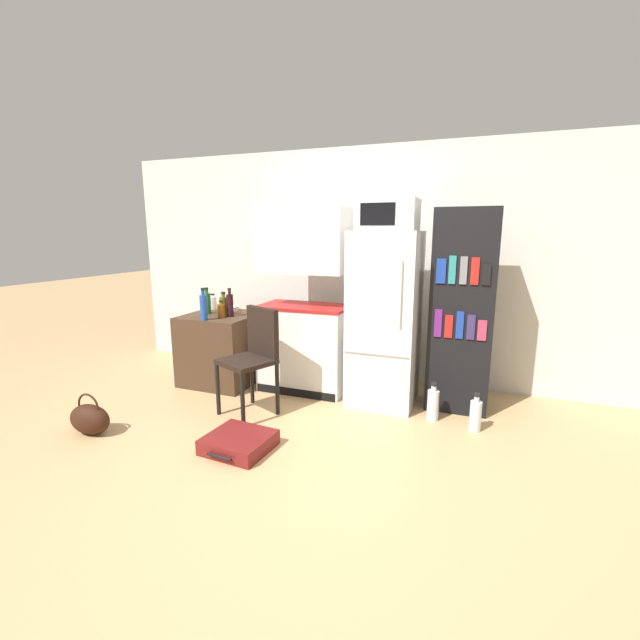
{
  "coord_description": "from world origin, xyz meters",
  "views": [
    {
      "loc": [
        1.06,
        -2.45,
        1.57
      ],
      "look_at": [
        -0.21,
        0.85,
        0.84
      ],
      "focal_mm": 24.0,
      "sensor_mm": 36.0,
      "label": 1
    }
  ],
  "objects": [
    {
      "name": "ground_plane",
      "position": [
        0.0,
        0.0,
        0.0
      ],
      "size": [
        24.0,
        24.0,
        0.0
      ],
      "primitive_type": "plane",
      "color": "tan"
    },
    {
      "name": "wall_back",
      "position": [
        0.2,
        2.0,
        1.21
      ],
      "size": [
        6.4,
        0.1,
        2.42
      ],
      "color": "silver",
      "rests_on": "ground_plane"
    },
    {
      "name": "side_table",
      "position": [
        -1.47,
        1.24,
        0.36
      ],
      "size": [
        0.71,
        0.71,
        0.73
      ],
      "color": "#422D1E",
      "rests_on": "ground_plane"
    },
    {
      "name": "kitchen_hutch",
      "position": [
        -0.57,
        1.36,
        0.83
      ],
      "size": [
        0.87,
        0.5,
        1.79
      ],
      "color": "white",
      "rests_on": "ground_plane"
    },
    {
      "name": "refrigerator",
      "position": [
        0.24,
        1.31,
        0.79
      ],
      "size": [
        0.59,
        0.61,
        1.58
      ],
      "color": "white",
      "rests_on": "ground_plane"
    },
    {
      "name": "microwave",
      "position": [
        0.24,
        1.3,
        1.71
      ],
      "size": [
        0.51,
        0.39,
        0.27
      ],
      "color": "silver",
      "rests_on": "refrigerator"
    },
    {
      "name": "bookshelf",
      "position": [
        0.9,
        1.42,
        0.88
      ],
      "size": [
        0.53,
        0.38,
        1.77
      ],
      "color": "black",
      "rests_on": "ground_plane"
    },
    {
      "name": "bottle_olive_oil",
      "position": [
        -1.42,
        1.23,
        0.83
      ],
      "size": [
        0.08,
        0.08,
        0.24
      ],
      "color": "#566619",
      "rests_on": "side_table"
    },
    {
      "name": "bottle_wine_dark",
      "position": [
        -1.31,
        1.18,
        0.85
      ],
      "size": [
        0.07,
        0.07,
        0.29
      ],
      "color": "black",
      "rests_on": "side_table"
    },
    {
      "name": "bottle_milk_white",
      "position": [
        -1.73,
        1.49,
        0.8
      ],
      "size": [
        0.09,
        0.09,
        0.17
      ],
      "color": "white",
      "rests_on": "side_table"
    },
    {
      "name": "bottle_blue_soda",
      "position": [
        -1.45,
        0.94,
        0.86
      ],
      "size": [
        0.07,
        0.07,
        0.32
      ],
      "color": "#1E47A3",
      "rests_on": "side_table"
    },
    {
      "name": "bottle_amber_beer",
      "position": [
        -1.38,
        1.12,
        0.8
      ],
      "size": [
        0.08,
        0.08,
        0.17
      ],
      "color": "brown",
      "rests_on": "side_table"
    },
    {
      "name": "bottle_green_tall",
      "position": [
        -1.62,
        1.23,
        0.84
      ],
      "size": [
        0.08,
        0.08,
        0.28
      ],
      "color": "#1E6028",
      "rests_on": "side_table"
    },
    {
      "name": "bowl",
      "position": [
        -1.49,
        1.48,
        0.75
      ],
      "size": [
        0.17,
        0.17,
        0.05
      ],
      "color": "silver",
      "rests_on": "side_table"
    },
    {
      "name": "chair",
      "position": [
        -0.75,
        0.67,
        0.56
      ],
      "size": [
        0.53,
        0.53,
        0.93
      ],
      "rotation": [
        0.0,
        0.0,
        -0.41
      ],
      "color": "black",
      "rests_on": "ground_plane"
    },
    {
      "name": "suitcase_large_flat",
      "position": [
        -0.53,
        0.03,
        0.06
      ],
      "size": [
        0.48,
        0.47,
        0.11
      ],
      "rotation": [
        0.0,
        0.0,
        -0.08
      ],
      "color": "maroon",
      "rests_on": "ground_plane"
    },
    {
      "name": "handbag",
      "position": [
        -1.76,
        -0.18,
        0.12
      ],
      "size": [
        0.36,
        0.2,
        0.33
      ],
      "color": "#33190F",
      "rests_on": "ground_plane"
    },
    {
      "name": "water_bottle_front",
      "position": [
        1.07,
        0.97,
        0.13
      ],
      "size": [
        0.09,
        0.09,
        0.32
      ],
      "color": "silver",
      "rests_on": "ground_plane"
    },
    {
      "name": "water_bottle_middle",
      "position": [
        0.73,
        1.06,
        0.14
      ],
      "size": [
        0.1,
        0.1,
        0.33
      ],
      "color": "silver",
      "rests_on": "ground_plane"
    }
  ]
}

